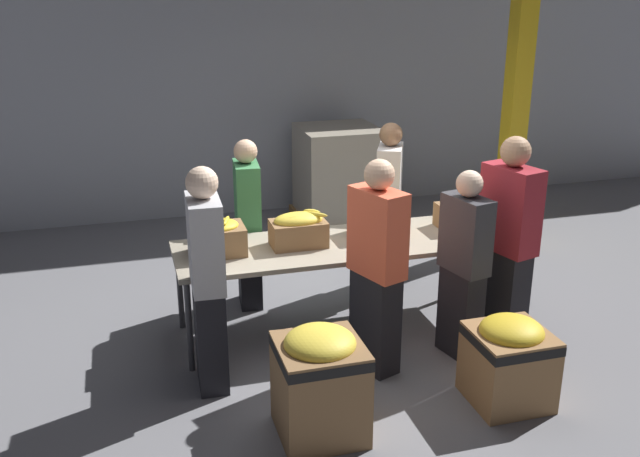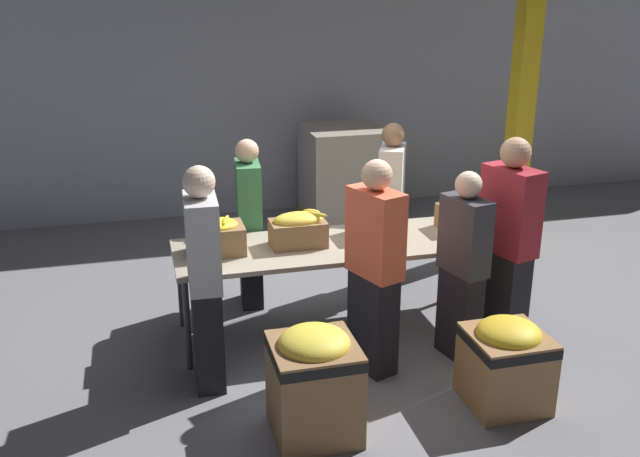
{
  "view_description": "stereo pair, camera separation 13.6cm",
  "coord_description": "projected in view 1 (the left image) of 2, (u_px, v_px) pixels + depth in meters",
  "views": [
    {
      "loc": [
        -1.76,
        -5.36,
        2.92
      ],
      "look_at": [
        -0.2,
        0.1,
        0.9
      ],
      "focal_mm": 40.0,
      "sensor_mm": 36.0,
      "label": 1
    },
    {
      "loc": [
        -1.63,
        -5.4,
        2.92
      ],
      "look_at": [
        -0.2,
        0.1,
        0.9
      ],
      "focal_mm": 40.0,
      "sensor_mm": 36.0,
      "label": 2
    }
  ],
  "objects": [
    {
      "name": "ground_plane",
      "position": [
        344.0,
        326.0,
        6.29
      ],
      "size": [
        30.0,
        30.0,
        0.0
      ],
      "primitive_type": "plane",
      "color": "slate"
    },
    {
      "name": "banana_box_0",
      "position": [
        218.0,
        237.0,
        5.73
      ],
      "size": [
        0.42,
        0.34,
        0.31
      ],
      "color": "olive",
      "rests_on": "sorting_table"
    },
    {
      "name": "donation_bin_1",
      "position": [
        509.0,
        358.0,
        5.08
      ],
      "size": [
        0.54,
        0.54,
        0.66
      ],
      "color": "olive",
      "rests_on": "ground_plane"
    },
    {
      "name": "wall_back",
      "position": [
        259.0,
        55.0,
        8.8
      ],
      "size": [
        16.0,
        0.08,
        4.0
      ],
      "color": "#9399A3",
      "rests_on": "ground_plane"
    },
    {
      "name": "donation_bin_0",
      "position": [
        320.0,
        379.0,
        4.69
      ],
      "size": [
        0.56,
        0.56,
        0.78
      ],
      "color": "olive",
      "rests_on": "ground_plane"
    },
    {
      "name": "banana_box_2",
      "position": [
        377.0,
        218.0,
        6.14
      ],
      "size": [
        0.42,
        0.33,
        0.32
      ],
      "color": "tan",
      "rests_on": "sorting_table"
    },
    {
      "name": "volunteer_0",
      "position": [
        507.0,
        245.0,
        5.71
      ],
      "size": [
        0.35,
        0.52,
        1.77
      ],
      "rotation": [
        0.0,
        0.0,
        1.84
      ],
      "color": "black",
      "rests_on": "ground_plane"
    },
    {
      "name": "volunteer_1",
      "position": [
        248.0,
        225.0,
        6.47
      ],
      "size": [
        0.25,
        0.44,
        1.57
      ],
      "rotation": [
        0.0,
        0.0,
        -1.66
      ],
      "color": "black",
      "rests_on": "ground_plane"
    },
    {
      "name": "sorting_table",
      "position": [
        345.0,
        247.0,
        6.04
      ],
      "size": [
        2.87,
        0.88,
        0.8
      ],
      "color": "#9E937F",
      "rests_on": "ground_plane"
    },
    {
      "name": "support_pillar",
      "position": [
        519.0,
        68.0,
        7.57
      ],
      "size": [
        0.22,
        0.22,
        4.0
      ],
      "color": "gold",
      "rests_on": "ground_plane"
    },
    {
      "name": "pallet_stack_0",
      "position": [
        338.0,
        177.0,
        8.73
      ],
      "size": [
        1.01,
        1.01,
        1.21
      ],
      "color": "olive",
      "rests_on": "ground_plane"
    },
    {
      "name": "volunteer_3",
      "position": [
        377.0,
        269.0,
        5.36
      ],
      "size": [
        0.37,
        0.5,
        1.69
      ],
      "rotation": [
        0.0,
        0.0,
        1.92
      ],
      "color": "black",
      "rests_on": "ground_plane"
    },
    {
      "name": "volunteer_2",
      "position": [
        464.0,
        266.0,
        5.59
      ],
      "size": [
        0.3,
        0.45,
        1.54
      ],
      "rotation": [
        0.0,
        0.0,
        1.81
      ],
      "color": "black",
      "rests_on": "ground_plane"
    },
    {
      "name": "volunteer_5",
      "position": [
        208.0,
        282.0,
        5.12
      ],
      "size": [
        0.25,
        0.46,
        1.7
      ],
      "rotation": [
        0.0,
        0.0,
        1.53
      ],
      "color": "black",
      "rests_on": "ground_plane"
    },
    {
      "name": "volunteer_4",
      "position": [
        388.0,
        207.0,
        6.87
      ],
      "size": [
        0.39,
        0.49,
        1.64
      ],
      "rotation": [
        0.0,
        0.0,
        -2.01
      ],
      "color": "black",
      "rests_on": "ground_plane"
    },
    {
      "name": "banana_box_3",
      "position": [
        462.0,
        212.0,
        6.32
      ],
      "size": [
        0.43,
        0.31,
        0.29
      ],
      "color": "olive",
      "rests_on": "sorting_table"
    },
    {
      "name": "banana_box_1",
      "position": [
        299.0,
        229.0,
        5.89
      ],
      "size": [
        0.47,
        0.28,
        0.29
      ],
      "color": "olive",
      "rests_on": "sorting_table"
    }
  ]
}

